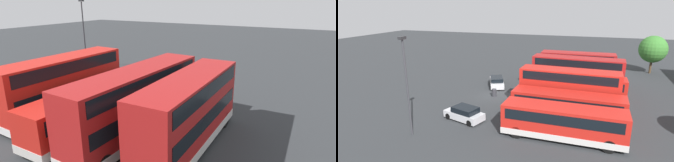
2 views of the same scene
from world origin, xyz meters
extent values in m
plane|color=#2D3033|center=(0.00, 0.00, 0.00)|extent=(140.00, 140.00, 0.00)
cube|color=#A51919|center=(-8.93, 9.22, 2.45)|extent=(2.66, 10.36, 4.20)
cube|color=silver|center=(-8.93, 9.22, 0.62)|extent=(2.70, 10.40, 0.55)
cube|color=black|center=(-8.93, 9.22, 2.25)|extent=(2.71, 9.56, 0.90)
cube|color=black|center=(-8.93, 9.22, 3.95)|extent=(2.71, 9.56, 0.90)
cube|color=black|center=(-8.88, 4.03, 2.25)|extent=(2.25, 0.08, 1.10)
cylinder|color=black|center=(-7.77, 5.47, 0.55)|extent=(0.31, 1.10, 1.10)
cylinder|color=black|center=(-10.02, 5.45, 0.55)|extent=(0.31, 1.10, 1.10)
cylinder|color=black|center=(-7.85, 13.00, 0.55)|extent=(0.31, 1.10, 1.10)
cylinder|color=black|center=(-10.10, 12.98, 0.55)|extent=(0.31, 1.10, 1.10)
cube|color=#A51919|center=(-5.24, 9.43, 2.45)|extent=(3.09, 11.71, 4.20)
cube|color=silver|center=(-5.24, 9.43, 0.62)|extent=(3.13, 11.75, 0.55)
cube|color=black|center=(-5.24, 9.43, 2.25)|extent=(3.11, 10.91, 0.90)
cube|color=black|center=(-5.24, 9.43, 3.95)|extent=(3.11, 10.91, 0.90)
cube|color=black|center=(-5.52, 3.61, 2.25)|extent=(2.25, 0.17, 1.10)
cylinder|color=black|center=(-4.33, 4.98, 0.55)|extent=(0.35, 1.11, 1.10)
cylinder|color=black|center=(-6.57, 5.09, 0.55)|extent=(0.35, 1.11, 1.10)
cylinder|color=black|center=(-3.91, 13.78, 0.55)|extent=(0.35, 1.11, 1.10)
cylinder|color=black|center=(-6.16, 13.88, 0.55)|extent=(0.35, 1.11, 1.10)
cube|color=red|center=(-1.91, 9.65, 1.65)|extent=(2.57, 11.39, 2.60)
cube|color=silver|center=(-1.91, 9.65, 0.62)|extent=(2.61, 11.43, 0.55)
cube|color=black|center=(-1.91, 9.65, 2.25)|extent=(2.62, 10.59, 0.90)
cube|color=black|center=(-1.91, 3.92, 2.25)|extent=(2.25, 0.06, 1.10)
cylinder|color=black|center=(-0.79, 5.35, 0.55)|extent=(0.30, 1.10, 1.10)
cylinder|color=black|center=(-3.04, 5.36, 0.55)|extent=(0.30, 1.10, 1.10)
cylinder|color=black|center=(-0.77, 13.94, 0.55)|extent=(0.30, 1.10, 1.10)
cylinder|color=black|center=(-3.02, 13.94, 0.55)|extent=(0.30, 1.10, 1.10)
cube|color=red|center=(2.03, 9.12, 2.45)|extent=(2.85, 10.52, 4.20)
cube|color=silver|center=(2.03, 9.12, 0.62)|extent=(2.89, 10.56, 0.55)
cube|color=black|center=(2.03, 9.12, 2.25)|extent=(2.89, 9.72, 0.90)
cube|color=black|center=(2.03, 9.12, 3.95)|extent=(2.89, 9.72, 0.90)
cube|color=black|center=(1.88, 3.87, 2.25)|extent=(2.25, 0.13, 1.10)
cylinder|color=black|center=(3.04, 5.26, 0.55)|extent=(0.33, 1.11, 1.10)
cylinder|color=black|center=(0.80, 5.33, 0.55)|extent=(0.33, 1.11, 1.10)
cylinder|color=black|center=(3.27, 12.91, 0.55)|extent=(0.33, 1.11, 1.10)
cylinder|color=black|center=(1.02, 12.98, 0.55)|extent=(0.33, 1.11, 1.10)
cube|color=red|center=(5.16, 9.31, 1.65)|extent=(2.82, 10.88, 2.60)
cube|color=silver|center=(5.16, 9.31, 0.62)|extent=(2.86, 10.93, 0.55)
cube|color=black|center=(5.16, 9.31, 2.25)|extent=(2.86, 10.09, 0.90)
cube|color=black|center=(5.02, 3.87, 2.25)|extent=(2.25, 0.12, 1.10)
cylinder|color=black|center=(6.18, 5.27, 0.55)|extent=(0.33, 1.11, 1.10)
cylinder|color=black|center=(3.93, 5.32, 0.55)|extent=(0.33, 1.11, 1.10)
cylinder|color=black|center=(6.38, 13.29, 0.55)|extent=(0.33, 1.11, 1.10)
cylinder|color=black|center=(4.13, 13.35, 0.55)|extent=(0.33, 1.11, 1.10)
cube|color=red|center=(8.91, 9.36, 1.65)|extent=(2.65, 10.41, 2.60)
cube|color=silver|center=(8.91, 9.36, 0.62)|extent=(2.69, 10.45, 0.55)
cube|color=black|center=(8.91, 9.36, 2.25)|extent=(2.71, 9.61, 0.90)
cube|color=black|center=(8.86, 4.13, 2.25)|extent=(2.25, 0.08, 1.10)
cylinder|color=black|center=(10.00, 5.55, 0.55)|extent=(0.31, 1.10, 1.10)
cylinder|color=black|center=(7.75, 5.57, 0.55)|extent=(0.31, 1.10, 1.10)
cylinder|color=black|center=(10.07, 13.14, 0.55)|extent=(0.31, 1.10, 1.10)
cylinder|color=black|center=(7.82, 13.16, 0.55)|extent=(0.31, 1.10, 1.10)
cube|color=silver|center=(8.01, -0.51, 0.53)|extent=(2.91, 4.44, 0.70)
cube|color=black|center=(8.06, -0.32, 1.15)|extent=(2.28, 2.82, 0.55)
cylinder|color=black|center=(8.35, -2.12, 0.32)|extent=(0.40, 0.68, 0.64)
cylinder|color=black|center=(6.82, -1.66, 0.32)|extent=(0.40, 0.68, 0.64)
cylinder|color=black|center=(9.19, 0.65, 0.32)|extent=(0.40, 0.68, 0.64)
cylinder|color=black|center=(7.66, 1.11, 0.32)|extent=(0.40, 0.68, 0.64)
cube|color=silver|center=(-3.75, -1.34, 0.53)|extent=(4.76, 3.40, 0.70)
cube|color=black|center=(-3.57, -1.26, 1.15)|extent=(3.08, 2.55, 0.55)
cylinder|color=black|center=(-4.90, -2.71, 0.32)|extent=(0.67, 0.46, 0.64)
cylinder|color=black|center=(-5.54, -1.24, 0.32)|extent=(0.67, 0.46, 0.64)
cylinder|color=black|center=(-1.96, -1.44, 0.32)|extent=(0.67, 0.46, 0.64)
cylinder|color=black|center=(-2.60, 0.03, 0.32)|extent=(0.67, 0.46, 0.64)
cylinder|color=#38383D|center=(12.38, -3.47, 4.25)|extent=(0.16, 0.16, 8.50)
cube|color=#262628|center=(12.38, -3.47, 8.65)|extent=(0.70, 0.30, 0.24)
cylinder|color=#333338|center=(0.26, -0.22, 0.47)|extent=(0.60, 0.60, 0.95)
cylinder|color=#4C3823|center=(-18.96, 20.61, 1.27)|extent=(0.36, 0.36, 2.53)
sphere|color=#387A2D|center=(-18.96, 20.61, 4.09)|extent=(4.44, 4.44, 4.44)
camera|label=1|loc=(-15.12, 23.14, 8.88)|focal=29.13mm
camera|label=2|loc=(30.36, 11.34, 11.31)|focal=28.64mm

